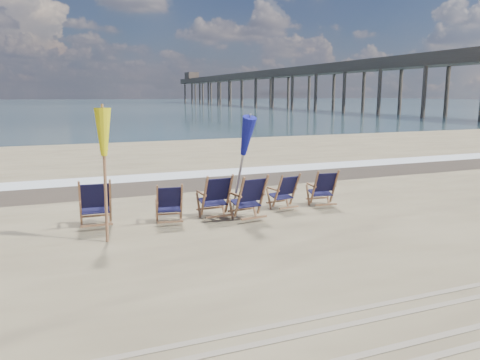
{
  "coord_description": "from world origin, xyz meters",
  "views": [
    {
      "loc": [
        -3.58,
        -6.75,
        2.68
      ],
      "look_at": [
        0.0,
        2.2,
        0.9
      ],
      "focal_mm": 35.0,
      "sensor_mm": 36.0,
      "label": 1
    }
  ],
  "objects": [
    {
      "name": "beach_chair_4",
      "position": [
        1.61,
        2.74,
        0.44
      ],
      "size": [
        0.66,
        0.71,
        0.89
      ],
      "primitive_type": null,
      "rotation": [
        0.0,
        0.0,
        3.29
      ],
      "color": "black",
      "rests_on": "ground"
    },
    {
      "name": "beach_chair_3",
      "position": [
        0.52,
        2.16,
        0.51
      ],
      "size": [
        0.73,
        0.8,
        1.02
      ],
      "primitive_type": null,
      "rotation": [
        0.0,
        0.0,
        3.25
      ],
      "color": "black",
      "rests_on": "ground"
    },
    {
      "name": "beach_chair_5",
      "position": [
        2.59,
        2.58,
        0.46
      ],
      "size": [
        0.67,
        0.73,
        0.93
      ],
      "primitive_type": null,
      "rotation": [
        0.0,
        0.0,
        3.02
      ],
      "color": "black",
      "rests_on": "ground"
    },
    {
      "name": "wet_sand_strip",
      "position": [
        0.0,
        6.8,
        0.0
      ],
      "size": [
        200.0,
        2.6,
        0.0
      ],
      "primitive_type": "cube",
      "color": "#42362A",
      "rests_on": "ground"
    },
    {
      "name": "ocean",
      "position": [
        0.0,
        128.0,
        0.0
      ],
      "size": [
        400.0,
        400.0,
        0.0
      ],
      "primitive_type": "plane",
      "color": "#324A53",
      "rests_on": "ground"
    },
    {
      "name": "beach_chair_2",
      "position": [
        -0.12,
        2.54,
        0.51
      ],
      "size": [
        0.68,
        0.75,
        1.01
      ],
      "primitive_type": null,
      "rotation": [
        0.0,
        0.0,
        3.18
      ],
      "color": "black",
      "rests_on": "ground"
    },
    {
      "name": "fishing_pier",
      "position": [
        38.0,
        74.0,
        4.65
      ],
      "size": [
        4.4,
        140.0,
        9.3
      ],
      "primitive_type": null,
      "color": "brown",
      "rests_on": "ground"
    },
    {
      "name": "beach_chair_0",
      "position": [
        -2.6,
        2.75,
        0.52
      ],
      "size": [
        0.7,
        0.78,
        1.03
      ],
      "primitive_type": null,
      "rotation": [
        0.0,
        0.0,
        3.09
      ],
      "color": "black",
      "rests_on": "ground"
    },
    {
      "name": "surf_foam",
      "position": [
        0.0,
        8.3,
        0.0
      ],
      "size": [
        200.0,
        1.4,
        0.01
      ],
      "primitive_type": "cube",
      "color": "silver",
      "rests_on": "ground"
    },
    {
      "name": "umbrella_blue",
      "position": [
        0.15,
        2.58,
        1.78
      ],
      "size": [
        0.3,
        0.3,
        2.32
      ],
      "color": "#A5A5AD",
      "rests_on": "ground"
    },
    {
      "name": "umbrella_yellow",
      "position": [
        -2.76,
        1.86,
        1.88
      ],
      "size": [
        0.3,
        0.3,
        2.42
      ],
      "color": "#9A6745",
      "rests_on": "ground"
    },
    {
      "name": "tire_tracks",
      "position": [
        0.0,
        -2.8,
        0.01
      ],
      "size": [
        80.0,
        1.3,
        0.01
      ],
      "primitive_type": null,
      "color": "gray",
      "rests_on": "ground"
    },
    {
      "name": "beach_chair_1",
      "position": [
        -1.2,
        2.46,
        0.45
      ],
      "size": [
        0.66,
        0.72,
        0.89
      ],
      "primitive_type": null,
      "rotation": [
        0.0,
        0.0,
        2.99
      ],
      "color": "black",
      "rests_on": "ground"
    }
  ]
}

